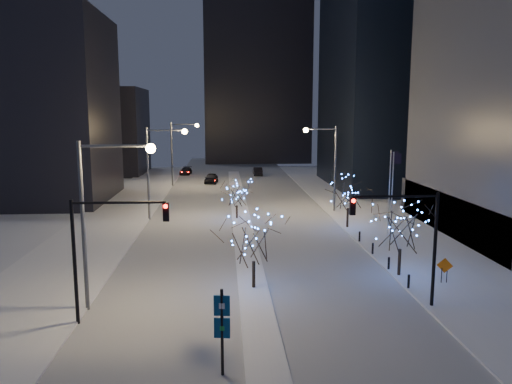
{
  "coord_description": "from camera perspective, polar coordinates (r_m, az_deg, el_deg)",
  "views": [
    {
      "loc": [
        -1.84,
        -26.69,
        11.59
      ],
      "look_at": [
        0.8,
        14.29,
        5.0
      ],
      "focal_mm": 35.0,
      "sensor_mm": 36.0,
      "label": 1
    }
  ],
  "objects": [
    {
      "name": "wayfinding_sign",
      "position": [
        22.62,
        -3.91,
        -14.72
      ],
      "size": [
        0.72,
        0.2,
        4.01
      ],
      "rotation": [
        0.0,
        0.0,
        -0.16
      ],
      "color": "black",
      "rests_on": "ground"
    },
    {
      "name": "street_lamp_east",
      "position": [
        58.16,
        8.18,
        3.96
      ],
      "size": [
        3.9,
        0.56,
        10.0
      ],
      "color": "#595E66",
      "rests_on": "ground"
    },
    {
      "name": "filler_west_near",
      "position": [
        71.64,
        -25.41,
        8.58
      ],
      "size": [
        22.0,
        18.0,
        24.0
      ],
      "primitive_type": "cube",
      "color": "black",
      "rests_on": "ground"
    },
    {
      "name": "horizon_block",
      "position": [
        119.32,
        0.09,
        13.65
      ],
      "size": [
        24.0,
        14.0,
        42.0
      ],
      "primitive_type": "cube",
      "color": "black",
      "rests_on": "ground"
    },
    {
      "name": "car_far",
      "position": [
        94.38,
        -8.02,
        2.39
      ],
      "size": [
        2.29,
        4.79,
        1.35
      ],
      "primitive_type": "imported",
      "rotation": [
        0.0,
        0.0,
        -0.09
      ],
      "color": "black",
      "rests_on": "ground"
    },
    {
      "name": "street_lamp_w_far",
      "position": [
        79.17,
        -8.86,
        5.33
      ],
      "size": [
        4.4,
        0.56,
        10.0
      ],
      "color": "#595E66",
      "rests_on": "ground"
    },
    {
      "name": "flagpoles",
      "position": [
        46.99,
        15.24,
        0.49
      ],
      "size": [
        1.35,
        2.6,
        8.0
      ],
      "color": "silver",
      "rests_on": "east_sidewalk"
    },
    {
      "name": "filler_west_far",
      "position": [
        99.73,
        -17.83,
        6.62
      ],
      "size": [
        18.0,
        16.0,
        16.0
      ],
      "primitive_type": "cube",
      "color": "black",
      "rests_on": "ground"
    },
    {
      "name": "construction_sign",
      "position": [
        36.36,
        20.76,
        -8.11
      ],
      "size": [
        0.99,
        0.42,
        1.73
      ],
      "rotation": [
        0.0,
        0.0,
        -0.37
      ],
      "color": "black",
      "rests_on": "east_sidewalk"
    },
    {
      "name": "holiday_tree_plaza_far",
      "position": [
        50.52,
        10.5,
        -0.14
      ],
      "size": [
        4.64,
        4.64,
        5.28
      ],
      "color": "black",
      "rests_on": "east_sidewalk"
    },
    {
      "name": "west_sidewalk",
      "position": [
        49.6,
        -17.83,
        -4.75
      ],
      "size": [
        8.0,
        90.0,
        0.15
      ],
      "primitive_type": "cube",
      "color": "white",
      "rests_on": "ground"
    },
    {
      "name": "bollards",
      "position": [
        40.15,
        14.02,
        -7.05
      ],
      "size": [
        0.16,
        12.16,
        0.9
      ],
      "color": "black",
      "rests_on": "east_sidewalk"
    },
    {
      "name": "car_mid",
      "position": [
        92.52,
        0.18,
        2.39
      ],
      "size": [
        1.61,
        4.54,
        1.49
      ],
      "primitive_type": "imported",
      "rotation": [
        0.0,
        0.0,
        3.15
      ],
      "color": "black",
      "rests_on": "ground"
    },
    {
      "name": "road",
      "position": [
        62.79,
        -1.95,
        -1.51
      ],
      "size": [
        20.0,
        130.0,
        0.02
      ],
      "primitive_type": "cube",
      "color": "#A0A4AF",
      "rests_on": "ground"
    },
    {
      "name": "street_lamp_w_near",
      "position": [
        29.99,
        -17.32,
        -1.08
      ],
      "size": [
        4.4,
        0.56,
        10.0
      ],
      "color": "#595E66",
      "rests_on": "ground"
    },
    {
      "name": "ground",
      "position": [
        29.16,
        0.24,
        -14.31
      ],
      "size": [
        160.0,
        160.0,
        0.0
      ],
      "primitive_type": "plane",
      "color": "white",
      "rests_on": "ground"
    },
    {
      "name": "traffic_signal_east",
      "position": [
        30.49,
        17.17,
        -4.25
      ],
      "size": [
        5.26,
        0.43,
        7.0
      ],
      "color": "black",
      "rests_on": "ground"
    },
    {
      "name": "median",
      "position": [
        57.88,
        -1.79,
        -2.36
      ],
      "size": [
        2.0,
        80.0,
        0.15
      ],
      "primitive_type": "cube",
      "color": "white",
      "rests_on": "ground"
    },
    {
      "name": "street_lamp_w_mid",
      "position": [
        54.39,
        -11.19,
        3.58
      ],
      "size": [
        4.4,
        0.56,
        10.0
      ],
      "color": "#595E66",
      "rests_on": "ground"
    },
    {
      "name": "holiday_tree_median_near",
      "position": [
        32.56,
        -0.27,
        -5.2
      ],
      "size": [
        4.74,
        4.74,
        5.34
      ],
      "color": "black",
      "rests_on": "median"
    },
    {
      "name": "car_near",
      "position": [
        82.53,
        -5.14,
        1.58
      ],
      "size": [
        2.41,
        4.91,
        1.61
      ],
      "primitive_type": "imported",
      "rotation": [
        0.0,
        0.0,
        -0.11
      ],
      "color": "black",
      "rests_on": "ground"
    },
    {
      "name": "east_sidewalk",
      "position": [
        50.95,
        15.76,
        -4.29
      ],
      "size": [
        10.0,
        90.0,
        0.15
      ],
      "primitive_type": "cube",
      "color": "white",
      "rests_on": "ground"
    },
    {
      "name": "holiday_tree_median_far",
      "position": [
        54.05,
        -2.22,
        -0.24
      ],
      "size": [
        3.71,
        3.71,
        4.18
      ],
      "color": "black",
      "rests_on": "median"
    },
    {
      "name": "traffic_signal_west",
      "position": [
        28.32,
        -17.12,
        -5.25
      ],
      "size": [
        5.26,
        0.43,
        7.0
      ],
      "color": "black",
      "rests_on": "ground"
    },
    {
      "name": "holiday_tree_plaza_near",
      "position": [
        36.43,
        16.25,
        -3.74
      ],
      "size": [
        5.92,
        5.92,
        5.59
      ],
      "color": "black",
      "rests_on": "east_sidewalk"
    }
  ]
}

